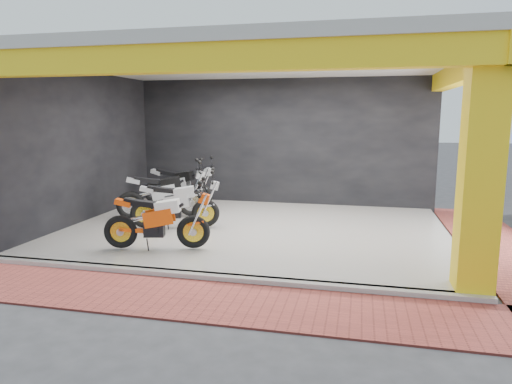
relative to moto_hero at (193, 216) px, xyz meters
The scene contains 15 objects.
ground 1.04m from the moto_hero, 12.86° to the right, with size 80.00×80.00×0.00m, color #2D2D30.
showroom_floor 2.08m from the moto_hero, 68.39° to the left, with size 8.00×6.00×0.10m, color silver.
showroom_ceiling 3.49m from the moto_hero, 68.39° to the left, with size 8.40×6.40×0.20m, color beige.
back_wall 5.09m from the moto_hero, 81.62° to the left, with size 8.20×0.20×3.50m, color black.
left_wall 3.98m from the moto_hero, 151.47° to the left, with size 0.20×6.20×3.50m, color black.
corner_column 4.68m from the moto_hero, 11.56° to the right, with size 0.50×0.50×3.50m, color yellow.
header_beam_front 2.92m from the moto_hero, 58.07° to the right, with size 8.40×0.30×0.40m, color yellow.
header_beam_right 5.69m from the moto_hero, 21.21° to the left, with size 0.30×6.40×0.40m, color yellow.
floor_kerb 1.54m from the moto_hero, 58.50° to the right, with size 8.00×0.20×0.10m, color silver.
paver_front 2.21m from the moto_hero, 69.71° to the right, with size 9.00×1.40×0.03m, color brown.
paver_right 5.87m from the moto_hero, 18.36° to the left, with size 1.40×7.00×0.03m, color brown.
moto_hero is the anchor object (origin of this frame).
moto_row_a 1.62m from the moto_hero, 101.35° to the left, with size 2.01×0.74×1.23m, color #A8ABB0, non-canonical shape.
moto_row_b 2.73m from the moto_hero, 111.50° to the left, with size 2.17×0.80×1.33m, color #9EA1A5, non-canonical shape.
moto_row_d 3.71m from the moto_hero, 107.53° to the left, with size 2.14×0.79×1.31m, color #999CA0, non-canonical shape.
Camera 1 is at (2.16, -7.37, 2.47)m, focal length 32.00 mm.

